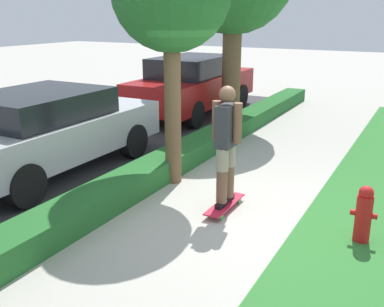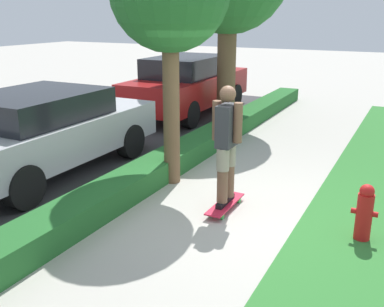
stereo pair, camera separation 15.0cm
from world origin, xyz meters
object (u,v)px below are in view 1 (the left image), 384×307
Objects in this scene: parked_car_middle at (44,129)px; parked_car_rear at (193,84)px; skateboard at (225,205)px; skater_person at (226,143)px; fire_hydrant at (364,214)px.

parked_car_rear is (5.45, -0.06, 0.07)m from parked_car_middle.
skateboard is 6.54m from parked_car_rear.
skater_person is at bearing 53.13° from skateboard.
skater_person is 0.39× the size of parked_car_middle.
skateboard is 1.91m from fire_hydrant.
skater_person is 3.54m from parked_car_middle.
fire_hydrant is at bearing -90.67° from parked_car_middle.
skater_person is at bearing -148.59° from parked_car_rear.
parked_car_rear is at bearing 44.06° from fire_hydrant.
skateboard is 3.60m from parked_car_middle.
skater_person is at bearing 88.77° from fire_hydrant.
parked_car_rear is 6.43× the size of fire_hydrant.
parked_car_rear reaches higher than fire_hydrant.
skater_person is 0.36× the size of parked_car_rear.
parked_car_rear reaches higher than skateboard.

